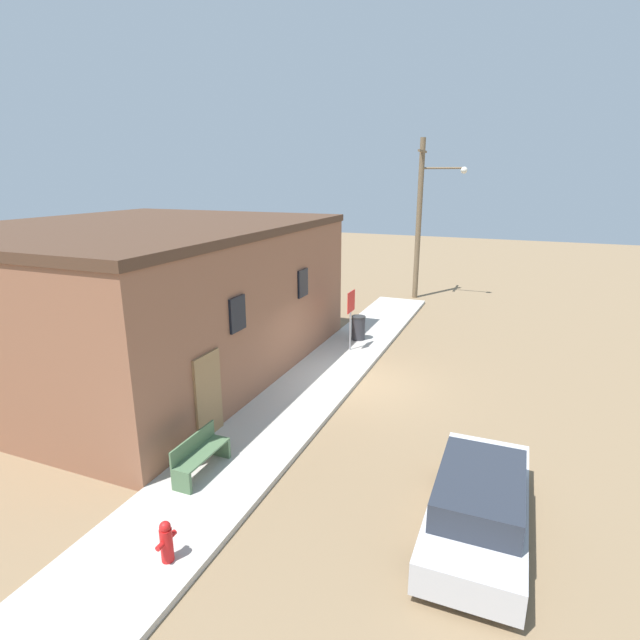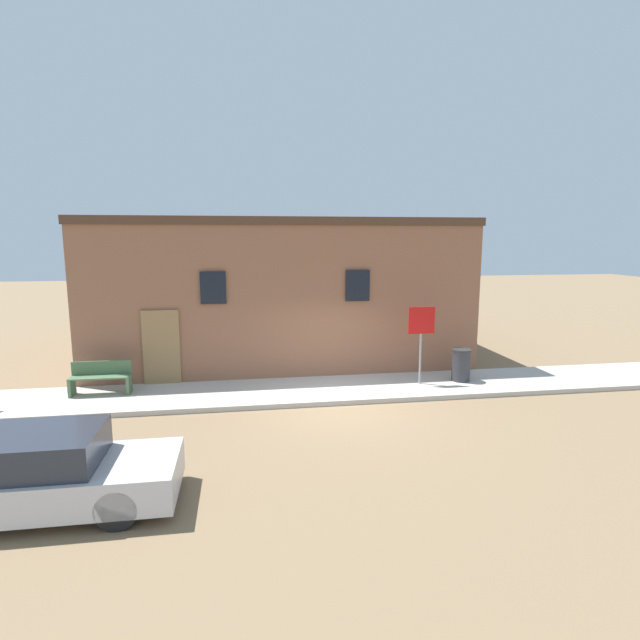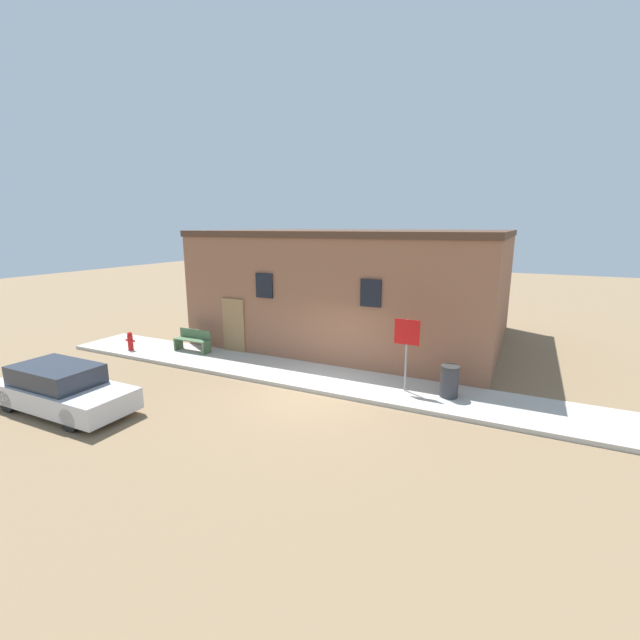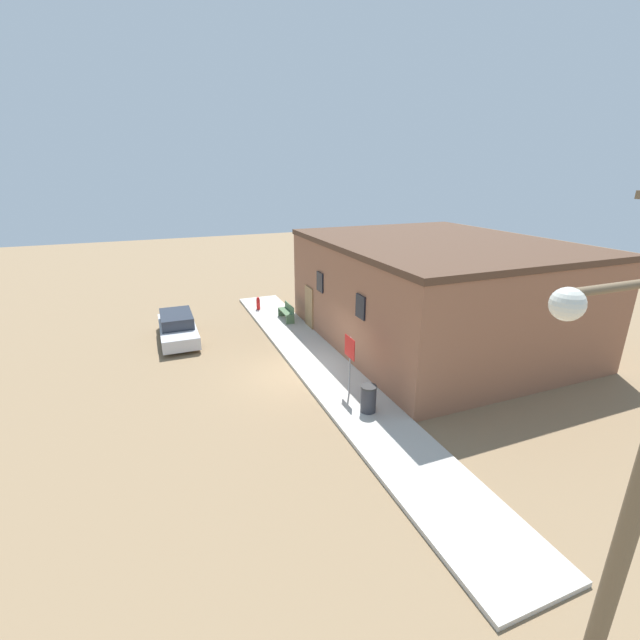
{
  "view_description": "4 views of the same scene",
  "coord_description": "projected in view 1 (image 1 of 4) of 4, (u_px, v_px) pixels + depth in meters",
  "views": [
    {
      "loc": [
        -13.66,
        -4.25,
        6.17
      ],
      "look_at": [
        -0.33,
        1.16,
        2.0
      ],
      "focal_mm": 28.0,
      "sensor_mm": 36.0,
      "label": 1
    },
    {
      "loc": [
        -2.38,
        -11.73,
        4.16
      ],
      "look_at": [
        -0.33,
        1.16,
        2.0
      ],
      "focal_mm": 28.0,
      "sensor_mm": 36.0,
      "label": 2
    },
    {
      "loc": [
        5.48,
        -10.73,
        4.9
      ],
      "look_at": [
        -0.33,
        1.16,
        2.0
      ],
      "focal_mm": 24.0,
      "sensor_mm": 36.0,
      "label": 3
    },
    {
      "loc": [
        14.58,
        -4.81,
        7.58
      ],
      "look_at": [
        -0.33,
        1.16,
        2.0
      ],
      "focal_mm": 24.0,
      "sensor_mm": 36.0,
      "label": 4
    }
  ],
  "objects": [
    {
      "name": "trash_bin",
      "position": [
        358.0,
        328.0,
        19.02
      ],
      "size": [
        0.53,
        0.53,
        0.92
      ],
      "color": "#333338",
      "rests_on": "sidewalk"
    },
    {
      "name": "bench",
      "position": [
        200.0,
        455.0,
        10.44
      ],
      "size": [
        1.5,
        0.44,
        0.84
      ],
      "color": "#4C6B47",
      "rests_on": "sidewalk"
    },
    {
      "name": "fire_hydrant",
      "position": [
        166.0,
        541.0,
        8.05
      ],
      "size": [
        0.43,
        0.21,
        0.74
      ],
      "color": "red",
      "rests_on": "sidewalk"
    },
    {
      "name": "stop_sign",
      "position": [
        351.0,
        309.0,
        17.57
      ],
      "size": [
        0.74,
        0.06,
        2.16
      ],
      "color": "gray",
      "rests_on": "sidewalk"
    },
    {
      "name": "ground_plane",
      "position": [
        359.0,
        383.0,
        15.41
      ],
      "size": [
        80.0,
        80.0,
        0.0
      ],
      "primitive_type": "plane",
      "color": "#846B4C"
    },
    {
      "name": "parked_car",
      "position": [
        479.0,
        503.0,
        8.82
      ],
      "size": [
        4.18,
        1.61,
        1.25
      ],
      "color": "black",
      "rests_on": "ground"
    },
    {
      "name": "sidewalk",
      "position": [
        324.0,
        376.0,
        15.81
      ],
      "size": [
        21.75,
        2.32,
        0.13
      ],
      "color": "#BCB7AD",
      "rests_on": "ground"
    },
    {
      "name": "brick_building",
      "position": [
        144.0,
        296.0,
        16.34
      ],
      "size": [
        11.79,
        9.66,
        4.74
      ],
      "color": "#8E5B42",
      "rests_on": "ground"
    },
    {
      "name": "utility_pole",
      "position": [
        422.0,
        215.0,
        25.06
      ],
      "size": [
        1.8,
        2.33,
        7.96
      ],
      "color": "brown",
      "rests_on": "ground"
    }
  ]
}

